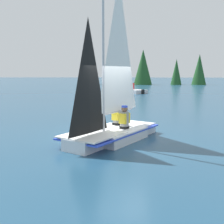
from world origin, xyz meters
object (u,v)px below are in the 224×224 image
object	(u,v)px
sailor_helm	(124,121)
motorboat_distant	(126,89)
sailboat_main	(112,118)
sailor_crew	(117,118)

from	to	relation	value
sailor_helm	motorboat_distant	size ratio (longest dim) A/B	0.23
sailboat_main	motorboat_distant	world-z (taller)	sailboat_main
sailor_crew	motorboat_distant	world-z (taller)	sailor_crew
sailor_helm	sailor_crew	distance (m)	0.74
sailboat_main	sailor_helm	xyz separation A→B (m)	(-0.42, -0.17, -0.12)
sailor_helm	sailor_crew	xyz separation A→B (m)	(0.29, -0.68, 0.00)
sailor_crew	motorboat_distant	distance (m)	22.38
sailor_helm	sailor_crew	world-z (taller)	same
sailor_crew	motorboat_distant	xyz separation A→B (m)	(-0.09, -22.38, -0.25)
sailboat_main	motorboat_distant	bearing A→B (deg)	-150.16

